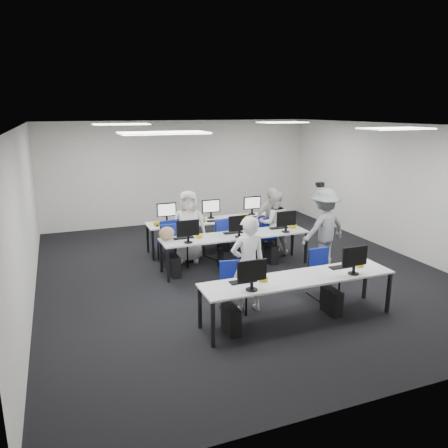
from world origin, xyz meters
name	(u,v)px	position (x,y,z in m)	size (l,w,h in m)	color
room	(240,201)	(0.00, 0.00, 1.50)	(9.00, 9.02, 3.00)	black
ceiling_panels	(240,126)	(0.00, 0.00, 2.98)	(5.20, 4.60, 0.02)	white
desk_front	(299,280)	(0.00, -2.40, 0.68)	(3.20, 0.70, 0.73)	silver
desk_mid	(236,237)	(0.00, 0.20, 0.68)	(3.20, 0.70, 0.73)	silver
desk_back	(213,222)	(0.00, 1.60, 0.68)	(3.20, 0.70, 0.73)	silver
equipment_front	(288,301)	(-0.19, -2.42, 0.36)	(2.51, 0.41, 1.19)	#0E35B8
equipment_mid	(228,253)	(-0.19, 0.18, 0.36)	(2.91, 0.41, 1.19)	white
equipment_back	(221,234)	(0.19, 1.62, 0.36)	(2.91, 0.41, 1.19)	white
chair_0	(233,296)	(-0.85, -1.72, 0.26)	(0.49, 0.52, 0.84)	navy
chair_1	(323,282)	(0.90, -1.75, 0.27)	(0.43, 0.47, 0.87)	navy
chair_2	(174,252)	(-1.21, 0.78, 0.31)	(0.52, 0.56, 0.98)	navy
chair_3	(231,246)	(0.14, 0.83, 0.28)	(0.50, 0.53, 0.89)	navy
chair_4	(265,244)	(0.95, 0.72, 0.27)	(0.47, 0.50, 0.86)	navy
chair_5	(169,250)	(-1.25, 1.02, 0.29)	(0.47, 0.51, 0.93)	navy
chair_6	(218,245)	(-0.12, 0.99, 0.29)	(0.60, 0.62, 0.93)	navy
chair_7	(264,240)	(1.07, 0.99, 0.27)	(0.50, 0.53, 0.86)	navy
handbag	(167,233)	(-1.45, 0.36, 0.87)	(0.33, 0.21, 0.27)	#9F8352
student_0	(248,264)	(-0.61, -1.78, 0.82)	(0.60, 0.39, 1.64)	white
student_1	(274,223)	(1.20, 0.76, 0.74)	(0.72, 0.56, 1.48)	white
student_2	(189,226)	(-0.80, 0.97, 0.80)	(0.78, 0.51, 1.60)	white
student_3	(271,220)	(1.23, 0.98, 0.76)	(0.89, 0.37, 1.52)	white
photographer	(324,228)	(1.78, -0.40, 0.85)	(1.10, 0.63, 1.71)	gray
dslr_camera	(320,185)	(1.75, -0.22, 1.76)	(0.14, 0.18, 0.10)	black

